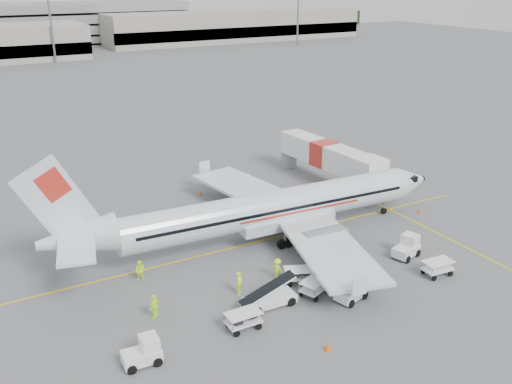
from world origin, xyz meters
TOP-DOWN VIEW (x-y plane):
  - ground at (0.00, 0.00)m, footprint 360.00×360.00m
  - stripe_lead at (0.00, 0.00)m, footprint 44.00×0.20m
  - stripe_cross at (14.00, -8.00)m, footprint 0.20×20.00m
  - terminal_east at (70.00, 145.00)m, footprint 90.00×26.00m
  - parking_garage at (25.00, 160.00)m, footprint 62.00×24.00m
  - treeline at (0.00, 175.00)m, footprint 300.00×3.00m
  - mast_center at (5.00, 118.00)m, footprint 3.20×1.20m
  - mast_east at (80.00, 118.00)m, footprint 3.20×1.20m
  - aircraft at (0.61, -0.03)m, footprint 37.36×29.95m
  - jet_bridge at (13.03, 9.79)m, footprint 4.51×17.61m
  - belt_loader at (-5.22, -9.30)m, footprint 5.03×2.05m
  - tug_fore at (8.30, -8.43)m, footprint 2.69×2.00m
  - tug_mid at (0.23, -11.46)m, footprint 2.65×1.95m
  - tug_aft at (-15.16, -11.12)m, footprint 2.35×1.41m
  - cart_loaded_a at (-1.68, -7.65)m, footprint 2.61×2.13m
  - cart_loaded_b at (-8.14, -10.86)m, footprint 2.34×1.39m
  - cart_empty_a at (-1.57, -9.61)m, footprint 2.70×2.18m
  - cart_empty_b at (8.31, -11.89)m, footprint 2.43×1.54m
  - cone_nose at (16.08, -2.07)m, footprint 0.34×0.34m
  - cone_port at (-0.70, 12.80)m, footprint 0.34×0.34m
  - cone_stbd at (-4.69, -15.47)m, footprint 0.37×0.37m
  - crew_a at (-6.34, -6.87)m, footprint 0.76×0.77m
  - crew_b at (-11.99, -1.50)m, footprint 1.02×0.97m
  - crew_c at (-2.73, -6.26)m, footprint 0.93×1.20m
  - crew_d at (-12.78, -6.85)m, footprint 1.12×0.96m

SIDE VIEW (x-z plane):
  - ground at x=0.00m, z-range 0.00..0.00m
  - stripe_lead at x=0.00m, z-range 0.00..0.01m
  - stripe_cross at x=14.00m, z-range 0.00..0.01m
  - cone_nose at x=16.08m, z-range 0.00..0.55m
  - cone_port at x=-0.70m, z-range 0.00..0.55m
  - cone_stbd at x=-4.69m, z-range 0.00..0.61m
  - cart_loaded_a at x=-1.68m, z-range 0.00..1.18m
  - cart_loaded_b at x=-8.14m, z-range 0.00..1.22m
  - cart_empty_b at x=8.31m, z-range 0.00..1.22m
  - cart_empty_a at x=-1.57m, z-range 0.00..1.22m
  - crew_c at x=-2.73m, z-range 0.00..1.63m
  - crew_b at x=-11.99m, z-range 0.00..1.66m
  - tug_aft at x=-15.16m, z-range 0.00..1.77m
  - crew_a at x=-6.34m, z-range 0.00..1.78m
  - crew_d at x=-12.78m, z-range 0.00..1.80m
  - tug_mid at x=0.23m, z-range 0.00..1.83m
  - tug_fore at x=8.30m, z-range 0.00..1.85m
  - belt_loader at x=-5.22m, z-range 0.00..2.69m
  - jet_bridge at x=13.03m, z-range 0.00..4.57m
  - treeline at x=0.00m, z-range 0.00..6.00m
  - aircraft at x=0.61m, z-range 0.00..9.93m
  - terminal_east at x=70.00m, z-range 0.00..10.00m
  - parking_garage at x=25.00m, z-range 0.00..14.00m
  - mast_center at x=5.00m, z-range 0.00..22.00m
  - mast_east at x=80.00m, z-range 0.00..22.00m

